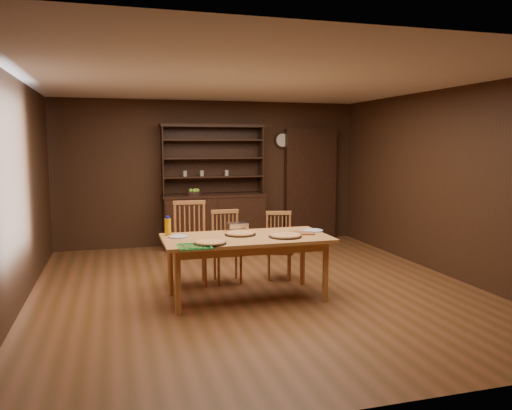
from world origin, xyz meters
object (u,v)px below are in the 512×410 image
object	(u,v)px
chair_right	(279,243)
juice_bottle	(168,227)
chair_left	(190,240)
chair_center	(226,244)
dining_table	(246,243)
china_hutch	(214,213)

from	to	relation	value
chair_right	juice_bottle	bearing A→B (deg)	-147.63
chair_left	chair_center	xyz separation A→B (m)	(0.48, -0.02, -0.07)
chair_center	chair_left	bearing A→B (deg)	177.96
dining_table	chair_center	distance (m)	0.83
dining_table	chair_left	world-z (taller)	chair_left
chair_left	juice_bottle	bearing A→B (deg)	-119.50
dining_table	chair_center	world-z (taller)	chair_center
dining_table	chair_left	xyz separation A→B (m)	(-0.54, 0.83, -0.09)
chair_right	chair_left	bearing A→B (deg)	-165.88
dining_table	chair_right	xyz separation A→B (m)	(0.68, 0.80, -0.19)
chair_right	juice_bottle	size ratio (longest dim) A/B	3.89
chair_left	juice_bottle	xyz separation A→B (m)	(-0.34, -0.50, 0.28)
chair_center	juice_bottle	distance (m)	1.02
dining_table	chair_right	distance (m)	1.07
china_hutch	chair_right	world-z (taller)	china_hutch
juice_bottle	chair_center	bearing A→B (deg)	30.29
dining_table	juice_bottle	distance (m)	0.96
chair_left	china_hutch	bearing A→B (deg)	75.96
chair_left	chair_center	distance (m)	0.49
china_hutch	juice_bottle	bearing A→B (deg)	-111.76
china_hutch	chair_right	bearing A→B (deg)	-78.65
chair_right	juice_bottle	distance (m)	1.67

